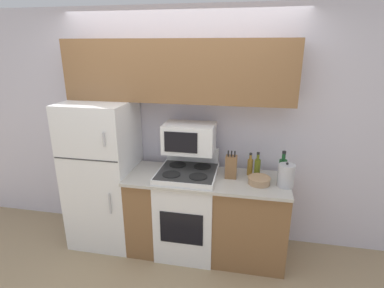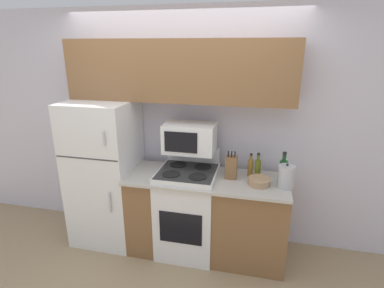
{
  "view_description": "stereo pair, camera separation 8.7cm",
  "coord_description": "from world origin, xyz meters",
  "px_view_note": "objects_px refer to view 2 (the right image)",
  "views": [
    {
      "loc": [
        0.74,
        -2.47,
        2.15
      ],
      "look_at": [
        0.2,
        0.27,
        1.24
      ],
      "focal_mm": 28.0,
      "sensor_mm": 36.0,
      "label": 1
    },
    {
      "loc": [
        0.82,
        -2.45,
        2.15
      ],
      "look_at": [
        0.2,
        0.27,
        1.24
      ],
      "focal_mm": 28.0,
      "sensor_mm": 36.0,
      "label": 2
    }
  ],
  "objects_px": {
    "refrigerator": "(105,173)",
    "bowl": "(259,181)",
    "bottle_wine_green": "(283,170)",
    "knife_block": "(231,167)",
    "microwave": "(190,138)",
    "kettle": "(286,177)",
    "bottle_vinegar": "(250,167)",
    "bottle_olive_oil": "(258,168)",
    "stove": "(188,210)"
  },
  "relations": [
    {
      "from": "refrigerator",
      "to": "bowl",
      "type": "xyz_separation_m",
      "value": [
        1.68,
        -0.1,
        0.12
      ]
    },
    {
      "from": "bowl",
      "to": "bottle_wine_green",
      "type": "relative_size",
      "value": 0.73
    },
    {
      "from": "knife_block",
      "to": "microwave",
      "type": "bearing_deg",
      "value": 170.02
    },
    {
      "from": "refrigerator",
      "to": "knife_block",
      "type": "distance_m",
      "value": 1.41
    },
    {
      "from": "refrigerator",
      "to": "kettle",
      "type": "height_order",
      "value": "refrigerator"
    },
    {
      "from": "microwave",
      "to": "bottle_vinegar",
      "type": "distance_m",
      "value": 0.69
    },
    {
      "from": "kettle",
      "to": "bottle_olive_oil",
      "type": "bearing_deg",
      "value": 146.75
    },
    {
      "from": "stove",
      "to": "bottle_olive_oil",
      "type": "height_order",
      "value": "bottle_olive_oil"
    },
    {
      "from": "knife_block",
      "to": "bottle_wine_green",
      "type": "height_order",
      "value": "bottle_wine_green"
    },
    {
      "from": "refrigerator",
      "to": "stove",
      "type": "distance_m",
      "value": 1.01
    },
    {
      "from": "bottle_vinegar",
      "to": "kettle",
      "type": "height_order",
      "value": "kettle"
    },
    {
      "from": "bowl",
      "to": "bottle_wine_green",
      "type": "bearing_deg",
      "value": 32.37
    },
    {
      "from": "bottle_vinegar",
      "to": "stove",
      "type": "bearing_deg",
      "value": -167.35
    },
    {
      "from": "knife_block",
      "to": "bowl",
      "type": "xyz_separation_m",
      "value": [
        0.28,
        -0.1,
        -0.08
      ]
    },
    {
      "from": "refrigerator",
      "to": "bottle_olive_oil",
      "type": "height_order",
      "value": "refrigerator"
    },
    {
      "from": "bottle_wine_green",
      "to": "bottle_olive_oil",
      "type": "bearing_deg",
      "value": 172.7
    },
    {
      "from": "refrigerator",
      "to": "bottle_vinegar",
      "type": "height_order",
      "value": "refrigerator"
    },
    {
      "from": "stove",
      "to": "bottle_wine_green",
      "type": "bearing_deg",
      "value": 5.2
    },
    {
      "from": "bottle_wine_green",
      "to": "stove",
      "type": "bearing_deg",
      "value": -174.8
    },
    {
      "from": "stove",
      "to": "bottle_wine_green",
      "type": "height_order",
      "value": "bottle_wine_green"
    },
    {
      "from": "knife_block",
      "to": "bottle_olive_oil",
      "type": "distance_m",
      "value": 0.27
    },
    {
      "from": "stove",
      "to": "knife_block",
      "type": "bearing_deg",
      "value": 5.47
    },
    {
      "from": "microwave",
      "to": "kettle",
      "type": "height_order",
      "value": "microwave"
    },
    {
      "from": "bottle_wine_green",
      "to": "microwave",
      "type": "bearing_deg",
      "value": 177.9
    },
    {
      "from": "bottle_wine_green",
      "to": "bottle_olive_oil",
      "type": "xyz_separation_m",
      "value": [
        -0.24,
        0.03,
        -0.02
      ]
    },
    {
      "from": "knife_block",
      "to": "kettle",
      "type": "height_order",
      "value": "knife_block"
    },
    {
      "from": "refrigerator",
      "to": "bottle_wine_green",
      "type": "relative_size",
      "value": 5.37
    },
    {
      "from": "knife_block",
      "to": "bottle_vinegar",
      "type": "distance_m",
      "value": 0.21
    },
    {
      "from": "bowl",
      "to": "bottle_vinegar",
      "type": "relative_size",
      "value": 0.91
    },
    {
      "from": "kettle",
      "to": "stove",
      "type": "bearing_deg",
      "value": 176.68
    },
    {
      "from": "bowl",
      "to": "kettle",
      "type": "xyz_separation_m",
      "value": [
        0.24,
        -0.0,
        0.07
      ]
    },
    {
      "from": "bowl",
      "to": "bottle_vinegar",
      "type": "height_order",
      "value": "bottle_vinegar"
    },
    {
      "from": "bottle_olive_oil",
      "to": "kettle",
      "type": "relative_size",
      "value": 1.08
    },
    {
      "from": "stove",
      "to": "knife_block",
      "type": "relative_size",
      "value": 3.83
    },
    {
      "from": "stove",
      "to": "bowl",
      "type": "distance_m",
      "value": 0.84
    },
    {
      "from": "bottle_olive_oil",
      "to": "kettle",
      "type": "xyz_separation_m",
      "value": [
        0.26,
        -0.17,
        0.01
      ]
    },
    {
      "from": "bottle_vinegar",
      "to": "kettle",
      "type": "xyz_separation_m",
      "value": [
        0.33,
        -0.2,
        0.01
      ]
    },
    {
      "from": "stove",
      "to": "microwave",
      "type": "xyz_separation_m",
      "value": [
        -0.01,
        0.12,
        0.77
      ]
    },
    {
      "from": "microwave",
      "to": "bottle_wine_green",
      "type": "relative_size",
      "value": 1.73
    },
    {
      "from": "stove",
      "to": "bottle_vinegar",
      "type": "xyz_separation_m",
      "value": [
        0.62,
        0.14,
        0.49
      ]
    },
    {
      "from": "knife_block",
      "to": "bowl",
      "type": "bearing_deg",
      "value": -19.11
    },
    {
      "from": "knife_block",
      "to": "bottle_wine_green",
      "type": "distance_m",
      "value": 0.5
    },
    {
      "from": "refrigerator",
      "to": "microwave",
      "type": "xyz_separation_m",
      "value": [
        0.95,
        0.08,
        0.45
      ]
    },
    {
      "from": "stove",
      "to": "kettle",
      "type": "distance_m",
      "value": 1.09
    },
    {
      "from": "bottle_vinegar",
      "to": "kettle",
      "type": "distance_m",
      "value": 0.39
    },
    {
      "from": "bottle_wine_green",
      "to": "kettle",
      "type": "xyz_separation_m",
      "value": [
        0.02,
        -0.14,
        -0.01
      ]
    },
    {
      "from": "microwave",
      "to": "bottle_wine_green",
      "type": "xyz_separation_m",
      "value": [
        0.94,
        -0.03,
        -0.25
      ]
    },
    {
      "from": "microwave",
      "to": "bottle_vinegar",
      "type": "height_order",
      "value": "microwave"
    },
    {
      "from": "microwave",
      "to": "bottle_wine_green",
      "type": "bearing_deg",
      "value": -2.1
    },
    {
      "from": "bottle_vinegar",
      "to": "bottle_olive_oil",
      "type": "bearing_deg",
      "value": -18.31
    }
  ]
}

